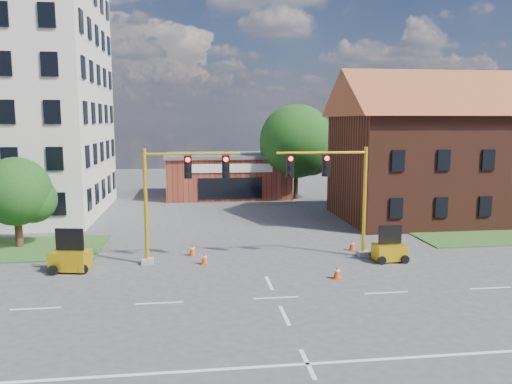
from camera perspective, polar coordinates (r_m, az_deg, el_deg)
ground at (r=22.18m, az=2.32°, el=-11.99°), size 120.00×120.00×0.00m
lane_markings at (r=19.43m, az=3.84°, el=-14.98°), size 60.00×36.00×0.01m
brick_shop at (r=50.92m, az=-3.29°, el=1.99°), size 12.40×8.40×4.30m
townhouse_row at (r=42.42m, az=23.30°, el=5.20°), size 21.00×11.00×11.50m
tree_large at (r=48.76m, az=5.03°, el=5.55°), size 7.51×7.15×9.24m
tree_nw_front at (r=33.04m, az=-25.34°, el=-0.17°), size 4.32×4.11×5.50m
signal_mast_west at (r=26.79m, az=-9.03°, el=0.09°), size 5.30×0.60×6.20m
signal_mast_east at (r=27.91m, az=9.15°, el=0.41°), size 5.30×0.60×6.20m
trailer_west at (r=27.36m, az=-20.43°, el=-7.13°), size 2.08×1.59×2.12m
trailer_east at (r=28.40m, az=15.01°, el=-6.47°), size 1.74×1.21×1.91m
cone_a at (r=27.03m, az=-5.91°, el=-7.54°), size 0.40×0.40×0.70m
cone_b at (r=28.82m, az=-7.30°, el=-6.57°), size 0.40×0.40×0.70m
cone_c at (r=24.85m, az=9.26°, el=-9.03°), size 0.40×0.40×0.70m
cone_d at (r=30.23m, az=10.92°, el=-5.95°), size 0.40×0.40×0.70m
pickup_white at (r=38.22m, az=17.52°, el=-2.65°), size 5.18×2.43×1.43m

